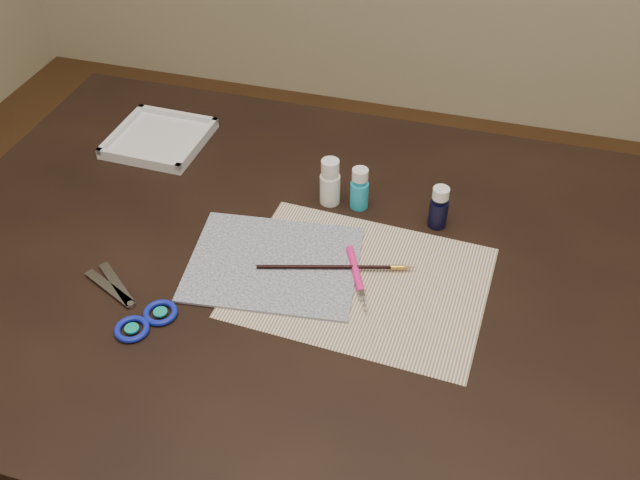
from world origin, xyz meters
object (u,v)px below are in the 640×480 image
(canvas, at_px, (274,263))
(palette_tray, at_px, (159,138))
(paint_bottle_cyan, at_px, (360,188))
(paint_bottle_white, at_px, (330,182))
(paint_bottle_navy, at_px, (439,207))
(scissors, at_px, (120,300))
(paper, at_px, (361,282))

(canvas, relative_size, palette_tray, 1.52)
(paint_bottle_cyan, bearing_deg, paint_bottle_white, -178.06)
(paint_bottle_navy, bearing_deg, paint_bottle_white, 176.58)
(paint_bottle_cyan, bearing_deg, scissors, -131.51)
(paper, relative_size, canvas, 1.43)
(paper, distance_m, paint_bottle_navy, 0.19)
(scissors, bearing_deg, palette_tray, -46.97)
(paint_bottle_white, height_order, paint_bottle_cyan, paint_bottle_white)
(paper, distance_m, canvas, 0.14)
(paint_bottle_white, xyz_separation_m, paint_bottle_cyan, (0.05, 0.00, -0.00))
(paper, bearing_deg, canvas, -179.70)
(paper, xyz_separation_m, canvas, (-0.14, -0.00, 0.00))
(paint_bottle_navy, bearing_deg, scissors, -143.81)
(palette_tray, bearing_deg, paint_bottle_cyan, -11.44)
(paint_bottle_navy, relative_size, scissors, 0.39)
(paint_bottle_white, xyz_separation_m, scissors, (-0.23, -0.32, -0.04))
(paint_bottle_white, relative_size, palette_tray, 0.50)
(canvas, bearing_deg, palette_tray, 140.59)
(paper, xyz_separation_m, paint_bottle_white, (-0.10, 0.18, 0.04))
(paint_bottle_white, bearing_deg, paint_bottle_cyan, 1.94)
(paint_bottle_white, relative_size, scissors, 0.44)
(paint_bottle_navy, distance_m, scissors, 0.52)
(scissors, xyz_separation_m, palette_tray, (-0.13, 0.40, 0.01))
(paper, height_order, paint_bottle_cyan, paint_bottle_cyan)
(paper, height_order, canvas, canvas)
(canvas, xyz_separation_m, palette_tray, (-0.32, 0.26, 0.01))
(paint_bottle_cyan, xyz_separation_m, paint_bottle_navy, (0.14, -0.01, -0.00))
(palette_tray, bearing_deg, scissors, -72.03)
(canvas, height_order, paint_bottle_navy, paint_bottle_navy)
(canvas, relative_size, scissors, 1.35)
(paper, relative_size, palette_tray, 2.17)
(canvas, xyz_separation_m, paint_bottle_white, (0.04, 0.18, 0.04))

